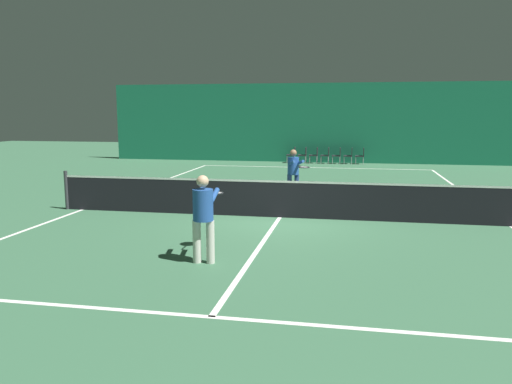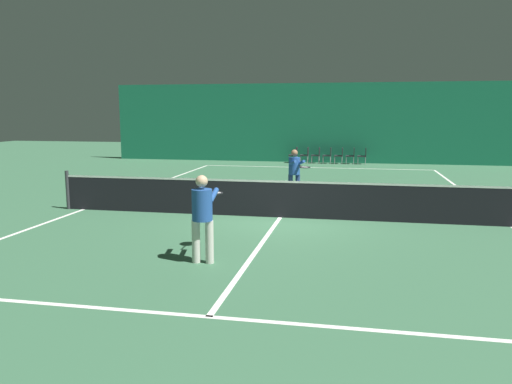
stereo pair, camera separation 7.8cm
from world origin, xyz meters
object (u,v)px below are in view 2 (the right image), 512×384
object	(u,v)px
player_far	(295,170)
courtside_chair_3	(328,154)
courtside_chair_0	(294,154)
courtside_chair_4	(340,154)
player_near	(203,212)
courtside_chair_1	(306,154)
courtside_chair_2	(317,154)
courtside_chair_5	(352,155)
courtside_chair_6	(363,155)
tennis_net	(280,198)

from	to	relation	value
player_far	courtside_chair_3	world-z (taller)	player_far
player_far	courtside_chair_0	world-z (taller)	player_far
player_far	courtside_chair_4	bearing A→B (deg)	148.75
player_near	player_far	xyz separation A→B (m)	(0.80, 7.00, -0.03)
courtside_chair_1	courtside_chair_2	size ratio (longest dim) A/B	1.00
courtside_chair_5	courtside_chair_6	distance (m)	0.60
courtside_chair_0	courtside_chair_6	world-z (taller)	same
courtside_chair_0	courtside_chair_1	distance (m)	0.60
courtside_chair_4	tennis_net	bearing A→B (deg)	-4.37
courtside_chair_2	courtside_chair_3	size ratio (longest dim) A/B	1.00
courtside_chair_2	courtside_chair_5	size ratio (longest dim) A/B	1.00
courtside_chair_2	courtside_chair_1	bearing A→B (deg)	-90.00
player_far	courtside_chair_5	size ratio (longest dim) A/B	1.81
player_far	courtside_chair_0	distance (m)	11.22
tennis_net	player_near	size ratio (longest dim) A/B	7.62
player_near	courtside_chair_2	distance (m)	18.15
tennis_net	courtside_chair_5	xyz separation A→B (m)	(1.67, 14.06, -0.03)
courtside_chair_4	courtside_chair_0	bearing A→B (deg)	-90.00
courtside_chair_3	player_far	bearing A→B (deg)	-2.39
courtside_chair_0	player_near	bearing A→B (deg)	1.68
courtside_chair_2	courtside_chair_3	xyz separation A→B (m)	(0.60, 0.00, 0.00)
tennis_net	player_near	world-z (taller)	player_near
player_near	courtside_chair_3	size ratio (longest dim) A/B	1.87
courtside_chair_4	courtside_chair_2	bearing A→B (deg)	-90.00
courtside_chair_6	courtside_chair_1	bearing A→B (deg)	-90.00
courtside_chair_0	courtside_chair_1	bearing A→B (deg)	90.00
courtside_chair_6	player_far	bearing A→B (deg)	-11.47
player_near	courtside_chair_6	world-z (taller)	player_near
courtside_chair_2	tennis_net	bearing A→B (deg)	0.49
courtside_chair_3	courtside_chair_6	bearing A→B (deg)	90.00
tennis_net	player_near	bearing A→B (deg)	-100.96
courtside_chair_1	courtside_chair_6	distance (m)	2.99
courtside_chair_4	courtside_chair_5	bearing A→B (deg)	90.00
courtside_chair_4	courtside_chair_6	world-z (taller)	same
courtside_chair_2	courtside_chair_5	world-z (taller)	same
tennis_net	courtside_chair_0	bearing A→B (deg)	95.35
player_near	courtside_chair_6	bearing A→B (deg)	-12.32
courtside_chair_0	courtside_chair_2	xyz separation A→B (m)	(1.20, 0.00, 0.00)
courtside_chair_0	tennis_net	bearing A→B (deg)	5.35
tennis_net	courtside_chair_6	bearing A→B (deg)	80.82
courtside_chair_2	courtside_chair_4	distance (m)	1.20
tennis_net	courtside_chair_3	size ratio (longest dim) A/B	14.29
courtside_chair_2	courtside_chair_6	world-z (taller)	same
player_near	courtside_chair_1	world-z (taller)	player_near
player_far	courtside_chair_2	distance (m)	11.14
courtside_chair_1	courtside_chair_3	bearing A→B (deg)	90.00
tennis_net	courtside_chair_1	xyz separation A→B (m)	(-0.72, 14.06, -0.03)
courtside_chair_2	courtside_chair_5	xyz separation A→B (m)	(1.79, 0.00, 0.00)
courtside_chair_0	courtside_chair_3	distance (m)	1.79
tennis_net	courtside_chair_3	world-z (taller)	tennis_net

